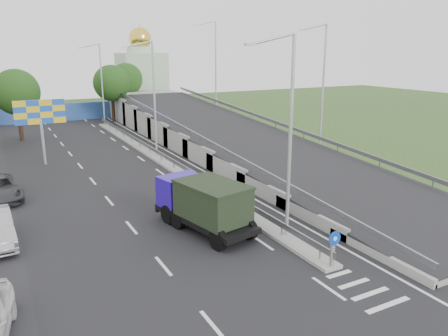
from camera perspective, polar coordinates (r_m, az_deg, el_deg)
ground at (r=19.17m, az=18.32°, el=-15.27°), size 160.00×160.00×0.00m
road_surface at (r=33.83m, az=-10.62°, el=-1.36°), size 26.00×90.00×0.04m
median at (r=38.37m, az=-8.19°, el=0.88°), size 1.00×44.00×0.20m
overpass_ramp at (r=41.08m, az=1.61°, el=4.33°), size 10.00×50.00×3.50m
median_guardrail at (r=38.22m, az=-8.23°, el=1.82°), size 0.09×44.00×0.71m
sign_bollard at (r=20.05m, az=14.06°, el=-10.20°), size 0.64×0.23×1.67m
lamp_post_near at (r=21.51m, az=8.30°, el=5.21°), size 2.74×0.18×10.08m
lamp_post_mid at (r=39.31m, az=-9.37°, el=9.63°), size 2.74×0.18×10.08m
lamp_post_far at (r=58.55m, az=-15.86°, el=11.02°), size 2.74×0.18×10.08m
blue_wall at (r=64.16m, az=-20.35°, el=6.82°), size 30.00×0.50×2.40m
church at (r=74.65m, az=-10.69°, el=11.72°), size 7.00×7.00×13.80m
billboard at (r=39.57m, az=-22.88°, el=6.31°), size 4.00×0.24×5.50m
tree_left_mid at (r=51.30m, az=-25.49°, el=8.92°), size 4.80×4.80×7.60m
tree_median_far at (r=60.96m, az=-14.48°, el=10.66°), size 4.80×4.80×7.60m
tree_ramp_far at (r=68.73m, az=-12.63°, el=11.23°), size 4.80×4.80×7.60m
dump_truck at (r=23.50m, az=-2.71°, el=-4.51°), size 3.59×6.75×2.83m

